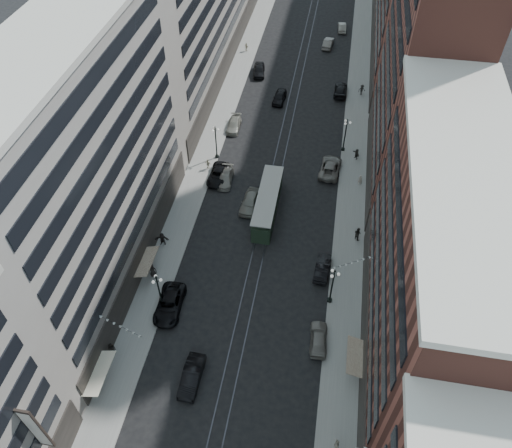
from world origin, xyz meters
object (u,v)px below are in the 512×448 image
Objects in this scene: lamppost_sw_far at (159,291)px; car_2 at (170,304)px; pedestrian_4 at (337,445)px; car_8 at (234,125)px; lamppost_sw_mid at (216,141)px; car_9 at (259,70)px; pedestrian_8 at (360,180)px; lamppost_se_mid at (345,134)px; car_7 at (218,175)px; pedestrian_9 at (362,90)px; car_extra_1 at (226,178)px; lamppost_se_far at (332,285)px; pedestrian_extra_1 at (356,154)px; car_5 at (192,376)px; streetcar at (268,204)px; pedestrian_extra_0 at (152,270)px; car_14 at (328,43)px; car_extra_2 at (250,202)px; pedestrian_2 at (112,349)px; pedestrian_5 at (162,239)px; car_12 at (341,90)px; pedestrian_extra_2 at (246,47)px; pedestrian_6 at (208,164)px; car_11 at (330,167)px; pedestrian_7 at (358,233)px; car_13 at (279,97)px; car_extra_0 at (342,27)px; car_10 at (322,268)px.

lamppost_sw_far is 0.93× the size of car_2.
pedestrian_4 is 0.37× the size of car_8.
lamppost_sw_mid is 1.10× the size of car_9.
pedestrian_8 is (21.10, 24.54, -2.11)m from lamppost_sw_far.
lamppost_se_mid reaches higher than car_7.
car_extra_1 is (-18.26, -26.00, -0.38)m from pedestrian_9.
lamppost_se_far reaches higher than pedestrian_extra_1.
car_9 is at bearing -173.44° from pedestrian_extra_1.
car_5 is 59.95m from car_9.
streetcar is 6.03× the size of pedestrian_extra_0.
pedestrian_4 is (1.74, -16.21, -2.06)m from lamppost_se_far.
lamppost_sw_far is 0.47× the size of streetcar.
lamppost_se_mid reaches higher than car_14.
pedestrian_9 is 33.44m from car_extra_2.
lamppost_sw_far is 3.13× the size of pedestrian_2.
pedestrian_5 is (-21.17, -22.97, -2.02)m from lamppost_se_mid.
car_5 is 1.04× the size of car_extra_1.
car_12 is at bearing 91.71° from lamppost_se_far.
car_extra_2 is at bearing 135.92° from pedestrian_extra_2.
pedestrian_extra_2 is at bearing 87.25° from pedestrian_2.
pedestrian_6 is at bearing -103.45° from lamppost_sw_mid.
pedestrian_9 is (19.41, 25.59, 0.32)m from car_7.
pedestrian_8 reaches higher than car_11.
pedestrian_7 is at bearing -31.19° from pedestrian_extra_1.
car_13 is at bearing 57.32° from pedestrian_extra_0.
lamppost_se_far is at bearing -62.14° from car_8.
car_9 is 33.34m from pedestrian_8.
pedestrian_5 is 0.42× the size of car_extra_0.
car_8 is 32.48m from car_14.
car_2 is 1.23× the size of car_14.
car_9 is 2.70× the size of pedestrian_9.
pedestrian_4 is (1.74, -44.21, -2.06)m from lamppost_se_mid.
car_11 is at bearing 72.83° from car_5.
car_9 is 29.88m from car_extra_1.
pedestrian_7 is at bearing 3.90° from pedestrian_extra_0.
pedestrian_extra_2 is (-22.17, 29.61, -0.01)m from pedestrian_extra_1.
pedestrian_extra_0 reaches higher than car_extra_2.
car_5 is (-12.87, -11.92, -2.28)m from lamppost_se_far.
car_extra_1 is (1.54, 22.08, -0.13)m from car_2.
car_11 is 3.56× the size of pedestrian_extra_1.
lamppost_sw_mid reaches higher than pedestrian_6.
car_13 reaches higher than car_10.
pedestrian_extra_1 is at bearing -41.40° from car_13.
pedestrian_extra_2 reaches higher than car_8.
car_9 reaches higher than car_14.
lamppost_se_far is 0.47× the size of streetcar.
car_2 is 1.00× the size of car_11.
lamppost_se_mid is 1.10× the size of car_9.
car_extra_2 is at bearing 75.97° from car_extra_0.
car_14 is at bearing -79.80° from car_11.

